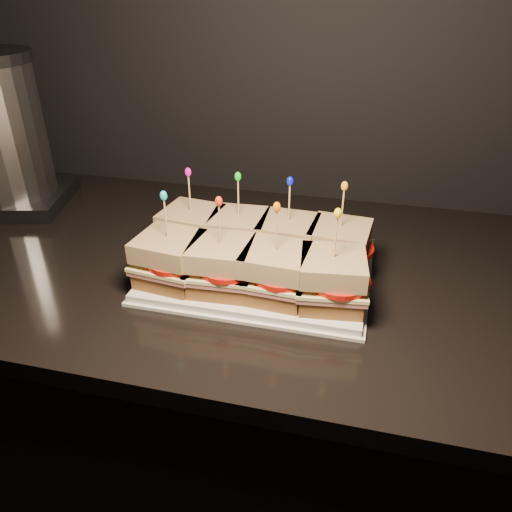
# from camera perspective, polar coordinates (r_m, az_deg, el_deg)

# --- Properties ---
(cabinet) EXTENTS (2.57, 0.68, 0.89)m
(cabinet) POSITION_cam_1_polar(r_m,az_deg,el_deg) (1.27, 13.93, -21.44)
(cabinet) COLOR black
(cabinet) RESTS_ON ground
(granite_slab) EXTENTS (2.61, 0.72, 0.03)m
(granite_slab) POSITION_cam_1_polar(r_m,az_deg,el_deg) (0.96, 17.25, -3.71)
(granite_slab) COLOR black
(granite_slab) RESTS_ON cabinet
(platter) EXTENTS (0.39, 0.24, 0.02)m
(platter) POSITION_cam_1_polar(r_m,az_deg,el_deg) (0.90, 0.00, -2.54)
(platter) COLOR white
(platter) RESTS_ON granite_slab
(platter_rim) EXTENTS (0.40, 0.25, 0.01)m
(platter_rim) POSITION_cam_1_polar(r_m,az_deg,el_deg) (0.90, 0.00, -2.86)
(platter_rim) COLOR white
(platter_rim) RESTS_ON granite_slab
(sandwich_0_bread_bot) EXTENTS (0.11, 0.11, 0.03)m
(sandwich_0_bread_bot) POSITION_cam_1_polar(r_m,az_deg,el_deg) (0.97, -7.20, 1.38)
(sandwich_0_bread_bot) COLOR #5F3117
(sandwich_0_bread_bot) RESTS_ON platter
(sandwich_0_ham) EXTENTS (0.12, 0.12, 0.01)m
(sandwich_0_ham) POSITION_cam_1_polar(r_m,az_deg,el_deg) (0.96, -7.26, 2.31)
(sandwich_0_ham) COLOR #BC6465
(sandwich_0_ham) RESTS_ON sandwich_0_bread_bot
(sandwich_0_cheese) EXTENTS (0.12, 0.12, 0.01)m
(sandwich_0_cheese) POSITION_cam_1_polar(r_m,az_deg,el_deg) (0.96, -7.29, 2.68)
(sandwich_0_cheese) COLOR #F8ED9D
(sandwich_0_cheese) RESTS_ON sandwich_0_ham
(sandwich_0_tomato) EXTENTS (0.10, 0.10, 0.01)m
(sandwich_0_tomato) POSITION_cam_1_polar(r_m,az_deg,el_deg) (0.95, -6.76, 2.84)
(sandwich_0_tomato) COLOR red
(sandwich_0_tomato) RESTS_ON sandwich_0_cheese
(sandwich_0_bread_top) EXTENTS (0.11, 0.11, 0.03)m
(sandwich_0_bread_top) POSITION_cam_1_polar(r_m,az_deg,el_deg) (0.95, -7.40, 4.25)
(sandwich_0_bread_top) COLOR #65380D
(sandwich_0_bread_top) RESTS_ON sandwich_0_tomato
(sandwich_0_pick) EXTENTS (0.00, 0.00, 0.09)m
(sandwich_0_pick) POSITION_cam_1_polar(r_m,az_deg,el_deg) (0.93, -7.59, 6.89)
(sandwich_0_pick) COLOR tan
(sandwich_0_pick) RESTS_ON sandwich_0_bread_top
(sandwich_0_frill) EXTENTS (0.01, 0.01, 0.02)m
(sandwich_0_frill) POSITION_cam_1_polar(r_m,az_deg,el_deg) (0.91, -7.78, 9.49)
(sandwich_0_frill) COLOR #C7108F
(sandwich_0_frill) RESTS_ON sandwich_0_pick
(sandwich_1_bread_bot) EXTENTS (0.10, 0.10, 0.03)m
(sandwich_1_bread_bot) POSITION_cam_1_polar(r_m,az_deg,el_deg) (0.95, -1.92, 0.74)
(sandwich_1_bread_bot) COLOR #5F3117
(sandwich_1_bread_bot) RESTS_ON platter
(sandwich_1_ham) EXTENTS (0.12, 0.11, 0.01)m
(sandwich_1_ham) POSITION_cam_1_polar(r_m,az_deg,el_deg) (0.94, -1.94, 1.70)
(sandwich_1_ham) COLOR #BC6465
(sandwich_1_ham) RESTS_ON sandwich_1_bread_bot
(sandwich_1_cheese) EXTENTS (0.12, 0.11, 0.01)m
(sandwich_1_cheese) POSITION_cam_1_polar(r_m,az_deg,el_deg) (0.93, -1.95, 2.08)
(sandwich_1_cheese) COLOR #F8ED9D
(sandwich_1_cheese) RESTS_ON sandwich_1_ham
(sandwich_1_tomato) EXTENTS (0.10, 0.10, 0.01)m
(sandwich_1_tomato) POSITION_cam_1_polar(r_m,az_deg,el_deg) (0.92, -1.34, 2.24)
(sandwich_1_tomato) COLOR red
(sandwich_1_tomato) RESTS_ON sandwich_1_cheese
(sandwich_1_bread_top) EXTENTS (0.11, 0.11, 0.03)m
(sandwich_1_bread_top) POSITION_cam_1_polar(r_m,az_deg,el_deg) (0.92, -1.98, 3.69)
(sandwich_1_bread_top) COLOR #65380D
(sandwich_1_bread_top) RESTS_ON sandwich_1_tomato
(sandwich_1_pick) EXTENTS (0.00, 0.00, 0.09)m
(sandwich_1_pick) POSITION_cam_1_polar(r_m,az_deg,el_deg) (0.90, -2.03, 6.39)
(sandwich_1_pick) COLOR tan
(sandwich_1_pick) RESTS_ON sandwich_1_bread_top
(sandwich_1_frill) EXTENTS (0.01, 0.01, 0.02)m
(sandwich_1_frill) POSITION_cam_1_polar(r_m,az_deg,el_deg) (0.88, -2.08, 9.07)
(sandwich_1_frill) COLOR green
(sandwich_1_frill) RESTS_ON sandwich_1_pick
(sandwich_2_bread_bot) EXTENTS (0.10, 0.10, 0.03)m
(sandwich_2_bread_bot) POSITION_cam_1_polar(r_m,az_deg,el_deg) (0.93, 3.60, 0.08)
(sandwich_2_bread_bot) COLOR #5F3117
(sandwich_2_bread_bot) RESTS_ON platter
(sandwich_2_ham) EXTENTS (0.11, 0.11, 0.01)m
(sandwich_2_ham) POSITION_cam_1_polar(r_m,az_deg,el_deg) (0.92, 3.64, 1.04)
(sandwich_2_ham) COLOR #BC6465
(sandwich_2_ham) RESTS_ON sandwich_2_bread_bot
(sandwich_2_cheese) EXTENTS (0.12, 0.11, 0.01)m
(sandwich_2_cheese) POSITION_cam_1_polar(r_m,az_deg,el_deg) (0.92, 3.65, 1.43)
(sandwich_2_cheese) COLOR #F8ED9D
(sandwich_2_cheese) RESTS_ON sandwich_2_ham
(sandwich_2_tomato) EXTENTS (0.10, 0.10, 0.01)m
(sandwich_2_tomato) POSITION_cam_1_polar(r_m,az_deg,el_deg) (0.91, 4.34, 1.58)
(sandwich_2_tomato) COLOR red
(sandwich_2_tomato) RESTS_ON sandwich_2_cheese
(sandwich_2_bread_top) EXTENTS (0.11, 0.11, 0.03)m
(sandwich_2_bread_top) POSITION_cam_1_polar(r_m,az_deg,el_deg) (0.90, 3.71, 3.06)
(sandwich_2_bread_top) COLOR #65380D
(sandwich_2_bread_top) RESTS_ON sandwich_2_tomato
(sandwich_2_pick) EXTENTS (0.00, 0.00, 0.09)m
(sandwich_2_pick) POSITION_cam_1_polar(r_m,az_deg,el_deg) (0.88, 3.81, 5.81)
(sandwich_2_pick) COLOR tan
(sandwich_2_pick) RESTS_ON sandwich_2_bread_top
(sandwich_2_frill) EXTENTS (0.01, 0.01, 0.02)m
(sandwich_2_frill) POSITION_cam_1_polar(r_m,az_deg,el_deg) (0.86, 3.91, 8.53)
(sandwich_2_frill) COLOR #0711CF
(sandwich_2_frill) RESTS_ON sandwich_2_pick
(sandwich_3_bread_bot) EXTENTS (0.11, 0.11, 0.03)m
(sandwich_3_bread_bot) POSITION_cam_1_polar(r_m,az_deg,el_deg) (0.92, 9.29, -0.61)
(sandwich_3_bread_bot) COLOR #5F3117
(sandwich_3_bread_bot) RESTS_ON platter
(sandwich_3_ham) EXTENTS (0.12, 0.11, 0.01)m
(sandwich_3_ham) POSITION_cam_1_polar(r_m,az_deg,el_deg) (0.91, 9.38, 0.36)
(sandwich_3_ham) COLOR #BC6465
(sandwich_3_ham) RESTS_ON sandwich_3_bread_bot
(sandwich_3_cheese) EXTENTS (0.12, 0.12, 0.01)m
(sandwich_3_cheese) POSITION_cam_1_polar(r_m,az_deg,el_deg) (0.91, 9.42, 0.74)
(sandwich_3_cheese) COLOR #F8ED9D
(sandwich_3_cheese) RESTS_ON sandwich_3_ham
(sandwich_3_tomato) EXTENTS (0.10, 0.10, 0.01)m
(sandwich_3_tomato) POSITION_cam_1_polar(r_m,az_deg,el_deg) (0.90, 10.18, 0.89)
(sandwich_3_tomato) COLOR red
(sandwich_3_tomato) RESTS_ON sandwich_3_cheese
(sandwich_3_bread_top) EXTENTS (0.11, 0.11, 0.03)m
(sandwich_3_bread_top) POSITION_cam_1_polar(r_m,az_deg,el_deg) (0.89, 9.57, 2.38)
(sandwich_3_bread_top) COLOR #65380D
(sandwich_3_bread_top) RESTS_ON sandwich_3_tomato
(sandwich_3_pick) EXTENTS (0.00, 0.00, 0.09)m
(sandwich_3_pick) POSITION_cam_1_polar(r_m,az_deg,el_deg) (0.87, 9.83, 5.14)
(sandwich_3_pick) COLOR tan
(sandwich_3_pick) RESTS_ON sandwich_3_bread_top
(sandwich_3_frill) EXTENTS (0.01, 0.01, 0.02)m
(sandwich_3_frill) POSITION_cam_1_polar(r_m,az_deg,el_deg) (0.85, 10.09, 7.88)
(sandwich_3_frill) COLOR orange
(sandwich_3_frill) RESTS_ON sandwich_3_pick
(sandwich_4_bread_bot) EXTENTS (0.11, 0.11, 0.03)m
(sandwich_4_bread_bot) POSITION_cam_1_polar(r_m,az_deg,el_deg) (0.88, -9.67, -1.97)
(sandwich_4_bread_bot) COLOR #5F3117
(sandwich_4_bread_bot) RESTS_ON platter
(sandwich_4_ham) EXTENTS (0.12, 0.12, 0.01)m
(sandwich_4_ham) POSITION_cam_1_polar(r_m,az_deg,el_deg) (0.87, -9.76, -0.97)
(sandwich_4_ham) COLOR #BC6465
(sandwich_4_ham) RESTS_ON sandwich_4_bread_bot
(sandwich_4_cheese) EXTENTS (0.12, 0.12, 0.01)m
(sandwich_4_cheese) POSITION_cam_1_polar(r_m,az_deg,el_deg) (0.87, -9.80, -0.58)
(sandwich_4_cheese) COLOR #F8ED9D
(sandwich_4_cheese) RESTS_ON sandwich_4_ham
(sandwich_4_tomato) EXTENTS (0.10, 0.10, 0.01)m
(sandwich_4_tomato) POSITION_cam_1_polar(r_m,az_deg,el_deg) (0.86, -9.26, -0.44)
(sandwich_4_tomato) COLOR red
(sandwich_4_tomato) RESTS_ON sandwich_4_cheese
(sandwich_4_bread_top) EXTENTS (0.11, 0.11, 0.03)m
(sandwich_4_bread_top) POSITION_cam_1_polar(r_m,az_deg,el_deg) (0.86, -9.97, 1.11)
(sandwich_4_bread_top) COLOR #65380D
(sandwich_4_bread_top) RESTS_ON sandwich_4_tomato
(sandwich_4_pick) EXTENTS (0.00, 0.00, 0.09)m
(sandwich_4_pick) POSITION_cam_1_polar(r_m,az_deg,el_deg) (0.84, -10.25, 3.96)
(sandwich_4_pick) COLOR tan
(sandwich_4_pick) RESTS_ON sandwich_4_bread_top
(sandwich_4_frill) EXTENTS (0.01, 0.01, 0.02)m
(sandwich_4_frill) POSITION_cam_1_polar(r_m,az_deg,el_deg) (0.82, -10.53, 6.80)
(sandwich_4_frill) COLOR #12B0CB
(sandwich_4_frill) RESTS_ON sandwich_4_pick
(sandwich_5_bread_bot) EXTENTS (0.11, 0.11, 0.03)m
(sandwich_5_bread_bot) POSITION_cam_1_polar(r_m,az_deg,el_deg) (0.85, -3.92, -2.78)
(sandwich_5_bread_bot) COLOR #5F3117
(sandwich_5_bread_bot) RESTS_ON platter
(sandwich_5_ham) EXTENTS (0.12, 0.11, 0.01)m
(sandwich_5_ham) POSITION_cam_1_polar(r_m,az_deg,el_deg) (0.85, -3.96, -1.76)
(sandwich_5_ham) COLOR #BC6465
(sandwich_5_ham) RESTS_ON sandwich_5_bread_bot
(sandwich_5_cheese) EXTENTS (0.12, 0.11, 0.01)m
(sandwich_5_cheese) POSITION_cam_1_polar(r_m,az_deg,el_deg) (0.84, -3.97, -1.35)
(sandwich_5_cheese) COLOR #F8ED9D
(sandwich_5_cheese) RESTS_ON sandwich_5_ham
(sandwich_5_tomato) EXTENTS (0.10, 0.10, 0.01)m
(sandwich_5_tomato) POSITION_cam_1_polar(r_m,az_deg,el_deg) (0.83, -3.32, -1.22)
(sandwich_5_tomato) COLOR red
(sandwich_5_tomato) RESTS_ON sandwich_5_cheese
(sandwich_5_bread_top) EXTENTS (0.11, 0.11, 0.03)m
(sandwich_5_bread_top) POSITION_cam_1_polar(r_m,az_deg,el_deg) (0.83, -4.04, 0.39)
(sandwich_5_bread_top) COLOR #65380D
(sandwich_5_bread_top) RESTS_ON sandwich_5_tomato
(sandwich_5_pick) EXTENTS (0.00, 0.00, 0.09)m
(sandwich_5_pick) POSITION_cam_1_polar(r_m,az_deg,el_deg) (0.80, -4.16, 3.32)
(sandwich_5_pick) COLOR tan
(sandwich_5_pick) RESTS_ON sandwich_5_bread_top
(sandwich_5_frill) EXTENTS (0.01, 0.01, 0.02)m
(sandwich_5_frill) POSITION_cam_1_polar(r_m,az_deg,el_deg) (0.79, -4.28, 6.26)
(sandwich_5_frill) COLOR red
(sandwich_5_frill) RESTS_ON sandwich_5_pick
(sandwich_6_bread_bot) EXTENTS (0.11, 0.11, 0.03)m
(sandwich_6_bread_bot) POSITION_cam_1_polar(r_m,az_deg,el_deg) (0.83, 2.18, -3.60)
(sandwich_6_bread_bot) COLOR #5F3117
(sandwich_6_bread_bot) RESTS_ON platter
(sandwich_6_ham) EXTENTS (0.12, 0.11, 0.01)m
(sandwich_6_ham) POSITION_cam_1_polar(r_m,az_deg,el_deg) (0.82, 2.21, -2.57)
(sandwich_6_ham) COLOR #BC6465
(sandwich_6_ham) RESTS_ON sandwich_6_bread_bot
(sandwich_6_cheese) EXTENTS (0.12, 0.11, 0.01)m
(sandwich_6_cheese) POSITION_cam_1_polar(r_m,az_deg,el_deg) (0.82, 2.22, -2.16)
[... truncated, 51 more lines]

